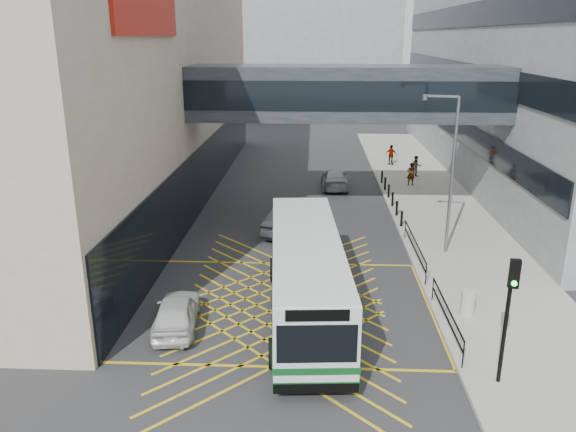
# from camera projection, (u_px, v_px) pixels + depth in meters

# --- Properties ---
(ground) EXTENTS (120.00, 120.00, 0.00)m
(ground) POSITION_uv_depth(u_px,v_px,m) (283.00, 306.00, 23.11)
(ground) COLOR #333335
(building_whsmith) EXTENTS (24.17, 42.00, 16.00)m
(building_whsmith) POSITION_uv_depth(u_px,v_px,m) (22.00, 78.00, 36.68)
(building_whsmith) COLOR tan
(building_whsmith) RESTS_ON ground
(building_far) EXTENTS (28.00, 16.00, 18.00)m
(building_far) POSITION_uv_depth(u_px,v_px,m) (293.00, 48.00, 77.50)
(building_far) COLOR gray
(building_far) RESTS_ON ground
(skybridge) EXTENTS (20.00, 4.10, 3.00)m
(skybridge) POSITION_uv_depth(u_px,v_px,m) (347.00, 93.00, 32.09)
(skybridge) COLOR #2B3035
(skybridge) RESTS_ON ground
(pavement) EXTENTS (6.00, 54.00, 0.16)m
(pavement) POSITION_uv_depth(u_px,v_px,m) (432.00, 203.00, 36.95)
(pavement) COLOR #A8A39A
(pavement) RESTS_ON ground
(box_junction) EXTENTS (12.00, 9.00, 0.01)m
(box_junction) POSITION_uv_depth(u_px,v_px,m) (283.00, 306.00, 23.11)
(box_junction) COLOR gold
(box_junction) RESTS_ON ground
(bus) EXTENTS (3.46, 11.64, 3.22)m
(bus) POSITION_uv_depth(u_px,v_px,m) (306.00, 273.00, 22.01)
(bus) COLOR silver
(bus) RESTS_ON ground
(car_white) EXTENTS (2.17, 4.36, 1.34)m
(car_white) POSITION_uv_depth(u_px,v_px,m) (176.00, 312.00, 21.18)
(car_white) COLOR silver
(car_white) RESTS_ON ground
(car_dark) EXTENTS (3.87, 5.41, 1.58)m
(car_dark) POSITION_uv_depth(u_px,v_px,m) (294.00, 220.00, 31.38)
(car_dark) COLOR black
(car_dark) RESTS_ON ground
(car_silver) EXTENTS (2.03, 4.64, 1.43)m
(car_silver) POSITION_uv_depth(u_px,v_px,m) (335.00, 178.00, 40.82)
(car_silver) COLOR #95999E
(car_silver) RESTS_ON ground
(traffic_light) EXTENTS (0.31, 0.50, 4.25)m
(traffic_light) POSITION_uv_depth(u_px,v_px,m) (509.00, 304.00, 16.84)
(traffic_light) COLOR black
(traffic_light) RESTS_ON pavement
(street_lamp) EXTENTS (1.77, 0.58, 7.80)m
(street_lamp) POSITION_uv_depth(u_px,v_px,m) (449.00, 166.00, 27.12)
(street_lamp) COLOR slate
(street_lamp) RESTS_ON pavement
(litter_bin) EXTENTS (0.56, 0.56, 0.97)m
(litter_bin) POSITION_uv_depth(u_px,v_px,m) (468.00, 303.00, 21.95)
(litter_bin) COLOR #ADA89E
(litter_bin) RESTS_ON pavement
(kerb_railings) EXTENTS (0.05, 12.54, 1.00)m
(kerb_railings) POSITION_uv_depth(u_px,v_px,m) (427.00, 272.00, 24.26)
(kerb_railings) COLOR black
(kerb_railings) RESTS_ON pavement
(bollards) EXTENTS (0.14, 10.14, 0.90)m
(bollards) POSITION_uv_depth(u_px,v_px,m) (391.00, 195.00, 36.91)
(bollards) COLOR black
(bollards) RESTS_ON pavement
(pedestrian_a) EXTENTS (0.73, 0.58, 1.67)m
(pedestrian_a) POSITION_uv_depth(u_px,v_px,m) (411.00, 174.00, 40.89)
(pedestrian_a) COLOR gray
(pedestrian_a) RESTS_ON pavement
(pedestrian_b) EXTENTS (0.85, 0.57, 1.62)m
(pedestrian_b) POSITION_uv_depth(u_px,v_px,m) (416.00, 166.00, 43.38)
(pedestrian_b) COLOR gray
(pedestrian_b) RESTS_ON pavement
(pedestrian_c) EXTENTS (1.11, 0.90, 1.69)m
(pedestrian_c) POSITION_uv_depth(u_px,v_px,m) (391.00, 155.00, 47.39)
(pedestrian_c) COLOR gray
(pedestrian_c) RESTS_ON pavement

